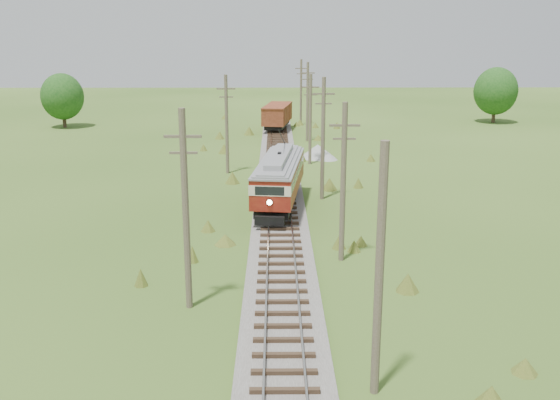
{
  "coord_description": "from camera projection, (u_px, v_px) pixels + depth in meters",
  "views": [
    {
      "loc": [
        -0.32,
        -14.06,
        12.01
      ],
      "look_at": [
        0.0,
        23.59,
        1.91
      ],
      "focal_mm": 40.0,
      "sensor_mm": 36.0,
      "label": 1
    }
  ],
  "objects": [
    {
      "name": "utility_pole_r_5",
      "position": [
        307.0,
        101.0,
        70.59
      ],
      "size": [
        1.6,
        0.3,
        8.9
      ],
      "color": "brown",
      "rests_on": "ground"
    },
    {
      "name": "tree_mid_b",
      "position": [
        496.0,
        91.0,
        85.35
      ],
      "size": [
        5.88,
        5.88,
        7.57
      ],
      "color": "#38281C",
      "rests_on": "ground"
    },
    {
      "name": "tree_mid_a",
      "position": [
        62.0,
        97.0,
        81.1
      ],
      "size": [
        5.46,
        5.46,
        7.03
      ],
      "color": "#38281C",
      "rests_on": "ground"
    },
    {
      "name": "utility_pole_l_b",
      "position": [
        227.0,
        123.0,
        54.14
      ],
      "size": [
        1.6,
        0.3,
        8.6
      ],
      "color": "brown",
      "rests_on": "ground"
    },
    {
      "name": "utility_pole_l_a",
      "position": [
        186.0,
        209.0,
        27.05
      ],
      "size": [
        1.6,
        0.3,
        9.0
      ],
      "color": "brown",
      "rests_on": "ground"
    },
    {
      "name": "utility_pole_r_3",
      "position": [
        323.0,
        138.0,
        45.46
      ],
      "size": [
        1.6,
        0.3,
        9.0
      ],
      "color": "brown",
      "rests_on": "ground"
    },
    {
      "name": "utility_pole_r_4",
      "position": [
        310.0,
        118.0,
        58.09
      ],
      "size": [
        1.6,
        0.3,
        8.4
      ],
      "color": "brown",
      "rests_on": "ground"
    },
    {
      "name": "utility_pole_r_1",
      "position": [
        379.0,
        273.0,
        20.41
      ],
      "size": [
        0.3,
        0.3,
        8.8
      ],
      "color": "brown",
      "rests_on": "ground"
    },
    {
      "name": "gravel_pile",
      "position": [
        319.0,
        152.0,
        61.82
      ],
      "size": [
        3.69,
        3.91,
        1.34
      ],
      "color": "gray",
      "rests_on": "ground"
    },
    {
      "name": "gondola",
      "position": [
        277.0,
        115.0,
        78.15
      ],
      "size": [
        3.99,
        8.76,
        2.8
      ],
      "rotation": [
        0.0,
        0.0,
        -0.15
      ],
      "color": "black",
      "rests_on": "ground"
    },
    {
      "name": "utility_pole_r_2",
      "position": [
        343.0,
        181.0,
        32.96
      ],
      "size": [
        1.6,
        0.3,
        8.6
      ],
      "color": "brown",
      "rests_on": "ground"
    },
    {
      "name": "railbed_main",
      "position": [
        279.0,
        187.0,
        49.48
      ],
      "size": [
        3.6,
        96.0,
        0.57
      ],
      "color": "#605B54",
      "rests_on": "ground"
    },
    {
      "name": "streetcar",
      "position": [
        279.0,
        175.0,
        43.25
      ],
      "size": [
        3.91,
        11.44,
        5.18
      ],
      "rotation": [
        0.0,
        0.0,
        -0.12
      ],
      "color": "black",
      "rests_on": "ground"
    },
    {
      "name": "utility_pole_r_6",
      "position": [
        301.0,
        92.0,
        83.17
      ],
      "size": [
        1.6,
        0.3,
        8.7
      ],
      "color": "brown",
      "rests_on": "ground"
    }
  ]
}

